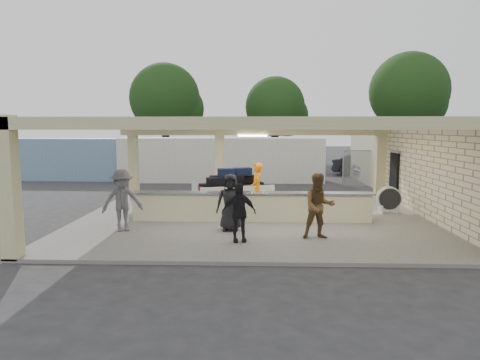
{
  "coord_description": "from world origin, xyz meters",
  "views": [
    {
      "loc": [
        0.11,
        -14.77,
        3.25
      ],
      "look_at": [
        -0.44,
        1.0,
        1.31
      ],
      "focal_mm": 32.0,
      "sensor_mm": 36.0,
      "label": 1
    }
  ],
  "objects_px": {
    "car_white_b": "(428,166)",
    "container_white": "(222,160)",
    "baggage_counter": "(251,207)",
    "passenger_c": "(122,200)",
    "car_dark": "(368,165)",
    "luggage_cart": "(231,188)",
    "drum_fan": "(389,199)",
    "baggage_handler": "(257,188)",
    "passenger_d": "(230,202)",
    "container_blue": "(83,159)",
    "car_white_a": "(392,169)",
    "passenger_a": "(319,206)",
    "passenger_b": "(239,212)"
  },
  "relations": [
    {
      "from": "car_white_a",
      "to": "container_white",
      "type": "height_order",
      "value": "container_white"
    },
    {
      "from": "car_dark",
      "to": "luggage_cart",
      "type": "bearing_deg",
      "value": 169.96
    },
    {
      "from": "luggage_cart",
      "to": "passenger_a",
      "type": "bearing_deg",
      "value": -74.13
    },
    {
      "from": "baggage_handler",
      "to": "car_white_b",
      "type": "bearing_deg",
      "value": 135.86
    },
    {
      "from": "baggage_counter",
      "to": "passenger_c",
      "type": "distance_m",
      "value": 4.25
    },
    {
      "from": "passenger_c",
      "to": "drum_fan",
      "type": "bearing_deg",
      "value": -7.75
    },
    {
      "from": "car_white_b",
      "to": "container_white",
      "type": "distance_m",
      "value": 14.12
    },
    {
      "from": "luggage_cart",
      "to": "container_blue",
      "type": "relative_size",
      "value": 0.32
    },
    {
      "from": "passenger_d",
      "to": "luggage_cart",
      "type": "bearing_deg",
      "value": 95.55
    },
    {
      "from": "car_white_a",
      "to": "container_blue",
      "type": "bearing_deg",
      "value": 82.25
    },
    {
      "from": "drum_fan",
      "to": "container_blue",
      "type": "relative_size",
      "value": 0.1
    },
    {
      "from": "luggage_cart",
      "to": "car_dark",
      "type": "distance_m",
      "value": 15.54
    },
    {
      "from": "luggage_cart",
      "to": "passenger_c",
      "type": "bearing_deg",
      "value": -152.25
    },
    {
      "from": "passenger_c",
      "to": "car_white_b",
      "type": "bearing_deg",
      "value": 19.35
    },
    {
      "from": "car_dark",
      "to": "baggage_counter",
      "type": "bearing_deg",
      "value": 175.43
    },
    {
      "from": "passenger_d",
      "to": "car_dark",
      "type": "relative_size",
      "value": 0.39
    },
    {
      "from": "baggage_handler",
      "to": "car_white_a",
      "type": "relative_size",
      "value": 0.4
    },
    {
      "from": "baggage_handler",
      "to": "car_white_b",
      "type": "distance_m",
      "value": 17.92
    },
    {
      "from": "baggage_handler",
      "to": "container_blue",
      "type": "xyz_separation_m",
      "value": [
        -10.93,
        10.99,
        0.25
      ]
    },
    {
      "from": "luggage_cart",
      "to": "car_dark",
      "type": "bearing_deg",
      "value": 38.39
    },
    {
      "from": "passenger_d",
      "to": "passenger_a",
      "type": "bearing_deg",
      "value": -16.04
    },
    {
      "from": "baggage_counter",
      "to": "passenger_c",
      "type": "relative_size",
      "value": 4.34
    },
    {
      "from": "car_white_a",
      "to": "car_dark",
      "type": "height_order",
      "value": "car_dark"
    },
    {
      "from": "drum_fan",
      "to": "passenger_d",
      "type": "distance_m",
      "value": 6.45
    },
    {
      "from": "container_white",
      "to": "passenger_b",
      "type": "bearing_deg",
      "value": -83.86
    },
    {
      "from": "luggage_cart",
      "to": "baggage_counter",
      "type": "bearing_deg",
      "value": -83.81
    },
    {
      "from": "passenger_c",
      "to": "container_white",
      "type": "bearing_deg",
      "value": 54.38
    },
    {
      "from": "passenger_a",
      "to": "passenger_d",
      "type": "bearing_deg",
      "value": 156.25
    },
    {
      "from": "passenger_d",
      "to": "car_white_b",
      "type": "height_order",
      "value": "passenger_d"
    },
    {
      "from": "car_white_b",
      "to": "container_white",
      "type": "xyz_separation_m",
      "value": [
        -13.72,
        -3.27,
        0.66
      ]
    },
    {
      "from": "passenger_a",
      "to": "passenger_b",
      "type": "height_order",
      "value": "passenger_a"
    },
    {
      "from": "baggage_counter",
      "to": "container_white",
      "type": "height_order",
      "value": "container_white"
    },
    {
      "from": "luggage_cart",
      "to": "drum_fan",
      "type": "bearing_deg",
      "value": -19.9
    },
    {
      "from": "drum_fan",
      "to": "passenger_d",
      "type": "bearing_deg",
      "value": -149.74
    },
    {
      "from": "baggage_counter",
      "to": "baggage_handler",
      "type": "distance_m",
      "value": 1.32
    },
    {
      "from": "baggage_counter",
      "to": "baggage_handler",
      "type": "xyz_separation_m",
      "value": [
        0.19,
        1.22,
        0.45
      ]
    },
    {
      "from": "passenger_c",
      "to": "car_dark",
      "type": "relative_size",
      "value": 0.42
    },
    {
      "from": "baggage_counter",
      "to": "car_white_b",
      "type": "bearing_deg",
      "value": 51.48
    },
    {
      "from": "passenger_a",
      "to": "car_dark",
      "type": "distance_m",
      "value": 17.94
    },
    {
      "from": "passenger_a",
      "to": "car_white_b",
      "type": "xyz_separation_m",
      "value": [
        9.89,
        17.13,
        -0.38
      ]
    },
    {
      "from": "baggage_counter",
      "to": "container_white",
      "type": "relative_size",
      "value": 0.68
    },
    {
      "from": "baggage_counter",
      "to": "passenger_d",
      "type": "bearing_deg",
      "value": -114.39
    },
    {
      "from": "car_dark",
      "to": "baggage_handler",
      "type": "bearing_deg",
      "value": 173.94
    },
    {
      "from": "passenger_c",
      "to": "car_white_a",
      "type": "distance_m",
      "value": 19.06
    },
    {
      "from": "baggage_counter",
      "to": "drum_fan",
      "type": "distance_m",
      "value": 5.32
    },
    {
      "from": "car_white_b",
      "to": "container_white",
      "type": "height_order",
      "value": "container_white"
    },
    {
      "from": "car_dark",
      "to": "passenger_b",
      "type": "bearing_deg",
      "value": 178.27
    },
    {
      "from": "container_blue",
      "to": "drum_fan",
      "type": "bearing_deg",
      "value": -32.12
    },
    {
      "from": "baggage_counter",
      "to": "baggage_handler",
      "type": "relative_size",
      "value": 4.38
    },
    {
      "from": "car_white_a",
      "to": "luggage_cart",
      "type": "bearing_deg",
      "value": 130.03
    }
  ]
}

